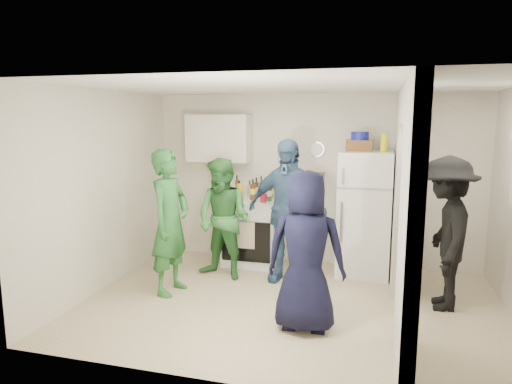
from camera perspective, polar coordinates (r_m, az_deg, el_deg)
floor at (r=5.50m, az=4.26°, el=-13.88°), size 4.80×4.80×0.00m
wall_back at (r=6.79m, az=7.12°, el=1.55°), size 4.80×0.00×4.80m
wall_front at (r=3.52m, az=-0.79°, el=-5.78°), size 4.80×0.00×4.80m
wall_left at (r=6.05m, az=-18.50°, el=0.16°), size 0.00×3.40×3.40m
ceiling at (r=5.06m, az=4.62°, el=13.11°), size 4.80×4.80×0.00m
partition_pier_back at (r=6.14m, az=17.47°, el=0.34°), size 0.12×1.20×2.50m
partition_pier_front at (r=3.98m, az=18.62°, el=-4.48°), size 0.12×1.20×2.50m
partition_header at (r=4.97m, az=18.54°, el=10.42°), size 0.12×1.00×0.40m
stove at (r=6.79m, az=-0.46°, el=-4.93°), size 0.82×0.68×0.98m
upper_cabinet at (r=6.90m, az=-4.66°, el=6.72°), size 0.95×0.34×0.70m
fridge at (r=6.44m, az=13.37°, el=-2.64°), size 0.70×0.68×1.71m
wicker_basket at (r=6.37m, az=12.80°, el=5.70°), size 0.35×0.25×0.15m
blue_bowl at (r=6.36m, az=12.84°, el=6.87°), size 0.24×0.24×0.11m
yellow_cup_stack_top at (r=6.21m, az=15.72°, el=5.96°), size 0.09×0.09×0.25m
wall_clock at (r=6.72m, az=7.60°, el=5.31°), size 0.22×0.02×0.22m
spice_shelf at (r=6.73m, az=7.08°, el=2.33°), size 0.35×0.08×0.03m
yellow_cup_stack_stove at (r=6.49m, az=-2.01°, el=-0.07°), size 0.09×0.09×0.25m
red_cup at (r=6.43m, az=0.94°, el=-0.74°), size 0.09×0.09×0.12m
person_green_left at (r=5.69m, az=-10.69°, el=-3.72°), size 0.50×0.70×1.79m
person_green_center at (r=6.13m, az=-4.10°, el=-3.40°), size 0.92×0.80×1.63m
person_denim at (r=6.00m, az=3.85°, el=-2.38°), size 1.19×0.70×1.90m
person_navy at (r=4.66m, az=6.25°, el=-7.39°), size 0.82×0.54×1.66m
person_nook at (r=5.58m, az=22.61°, el=-4.79°), size 0.67×1.14×1.75m
bottle_a at (r=6.83m, az=-2.40°, el=0.74°), size 0.06×0.06×0.33m
bottle_b at (r=6.64m, az=-2.12°, el=0.26°), size 0.08×0.08×0.28m
bottle_c at (r=6.84m, az=-0.80°, el=0.42°), size 0.06×0.06×0.25m
bottle_d at (r=6.61m, az=-0.41°, el=0.33°), size 0.08×0.08×0.30m
bottle_e at (r=6.83m, az=0.65°, el=0.70°), size 0.06×0.06×0.32m
bottle_f at (r=6.64m, az=1.18°, el=0.46°), size 0.06×0.06×0.32m
bottle_g at (r=6.75m, az=1.96°, el=0.39°), size 0.07×0.07×0.27m
bottle_h at (r=6.63m, az=-3.37°, el=0.12°), size 0.08×0.08×0.25m
bottle_i at (r=6.76m, az=0.05°, el=0.56°), size 0.07×0.07×0.30m
bottle_j at (r=6.49m, az=1.69°, el=0.08°), size 0.07×0.07×0.28m
bottle_k at (r=6.78m, az=-2.21°, el=0.34°), size 0.07×0.07×0.25m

